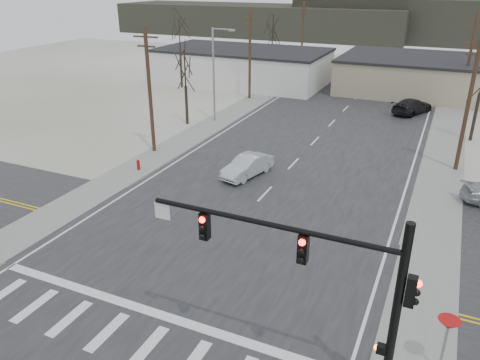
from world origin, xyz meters
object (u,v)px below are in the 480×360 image
object	(u,v)px
traffic_signal_mast	(335,282)
sedan_crossing	(247,166)
car_far_a	(412,106)
car_far_b	(378,63)
fire_hydrant	(138,165)

from	to	relation	value
traffic_signal_mast	sedan_crossing	xyz separation A→B (m)	(-10.23, 16.56, -3.88)
car_far_a	car_far_b	size ratio (longest dim) A/B	1.29
traffic_signal_mast	car_far_b	bearing A→B (deg)	97.80
traffic_signal_mast	car_far_b	distance (m)	66.09
traffic_signal_mast	car_far_a	world-z (taller)	traffic_signal_mast
car_far_a	car_far_b	world-z (taller)	car_far_a
traffic_signal_mast	car_far_a	size ratio (longest dim) A/B	1.67
fire_hydrant	car_far_a	distance (m)	30.21
car_far_b	traffic_signal_mast	bearing A→B (deg)	-71.20
car_far_a	fire_hydrant	bearing A→B (deg)	80.77
sedan_crossing	car_far_a	xyz separation A→B (m)	(9.11, 22.63, 0.03)
fire_hydrant	car_far_b	world-z (taller)	car_far_b
sedan_crossing	car_far_a	world-z (taller)	car_far_a
traffic_signal_mast	sedan_crossing	world-z (taller)	traffic_signal_mast
traffic_signal_mast	car_far_a	xyz separation A→B (m)	(-1.12, 39.19, -3.85)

